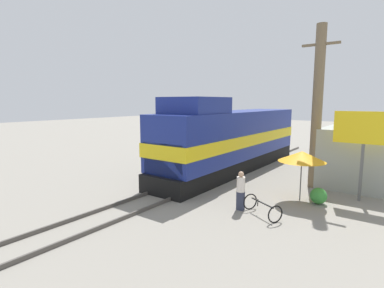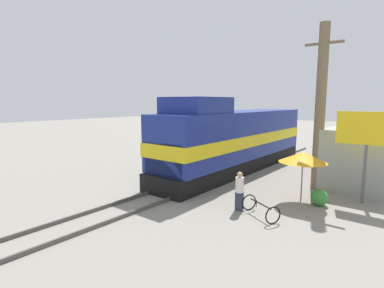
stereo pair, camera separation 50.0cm
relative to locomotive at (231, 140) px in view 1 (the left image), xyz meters
The scene contains 10 objects.
ground_plane 5.05m from the locomotive, 90.00° to the right, with size 120.00×120.00×0.00m, color gray.
rail_near 5.07m from the locomotive, 98.81° to the right, with size 0.08×33.29×0.15m, color #4C4742.
rail_far 5.07m from the locomotive, 81.19° to the right, with size 0.08×33.29×0.15m, color #4C4742.
locomotive is the anchor object (origin of this frame).
utility_pole 5.77m from the locomotive, ahead, with size 1.80×0.50×8.20m.
vendor_umbrella 6.36m from the locomotive, 31.64° to the right, with size 2.06×2.06×2.25m.
billboard_sign 7.89m from the locomotive, 13.74° to the right, with size 2.48×0.12×4.01m.
shrub_cluster 7.25m from the locomotive, 28.39° to the right, with size 0.71×0.71×0.71m, color #388C38.
person_bystander 7.23m from the locomotive, 57.80° to the right, with size 0.34×0.34×1.62m.
bicycle 7.96m from the locomotive, 52.06° to the right, with size 1.72×1.36×0.67m.
Camera 1 is at (9.19, -12.15, 4.44)m, focal length 28.00 mm.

